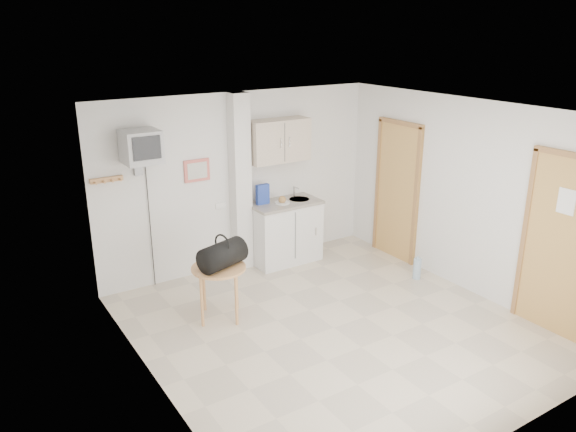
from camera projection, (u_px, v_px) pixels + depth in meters
ground at (334, 328)px, 6.53m from camera, size 4.50×4.50×0.00m
room_envelope at (350, 196)px, 6.23m from camera, size 4.24×4.54×2.55m
kitchenette at (283, 209)px, 8.16m from camera, size 1.03×0.58×2.10m
crt_television at (141, 148)px, 6.78m from camera, size 0.44×0.45×2.15m
round_table at (219, 273)px, 6.59m from camera, size 0.64×0.64×0.66m
duffel_bag at (223, 255)px, 6.50m from camera, size 0.62×0.47×0.41m
water_bottle at (417, 269)px, 7.76m from camera, size 0.11×0.11×0.33m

